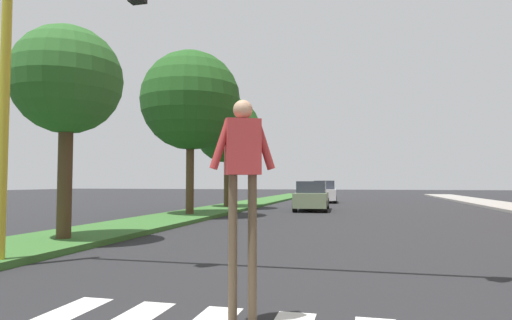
# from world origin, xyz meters

# --- Properties ---
(ground_plane) EXTENTS (140.00, 140.00, 0.00)m
(ground_plane) POSITION_xyz_m (0.00, 30.00, 0.00)
(ground_plane) COLOR #262628
(median_strip) EXTENTS (2.87, 64.00, 0.15)m
(median_strip) POSITION_xyz_m (-7.76, 28.00, 0.07)
(median_strip) COLOR #386B2D
(median_strip) RESTS_ON ground_plane
(tree_mid) EXTENTS (2.81, 2.81, 5.48)m
(tree_mid) POSITION_xyz_m (-7.52, 14.22, 4.18)
(tree_mid) COLOR #4C3823
(tree_mid) RESTS_ON median_strip
(tree_far) EXTENTS (4.55, 4.55, 7.45)m
(tree_far) POSITION_xyz_m (-7.70, 22.97, 5.31)
(tree_far) COLOR #4C3823
(tree_far) RESTS_ON median_strip
(tree_distant) EXTENTS (3.94, 3.94, 6.52)m
(tree_distant) POSITION_xyz_m (-7.83, 28.96, 4.68)
(tree_distant) COLOR #4C3823
(tree_distant) RESTS_ON median_strip
(traffic_light_gantry) EXTENTS (9.19, 0.30, 6.00)m
(traffic_light_gantry) POSITION_xyz_m (-3.91, 11.31, 4.37)
(traffic_light_gantry) COLOR gold
(traffic_light_gantry) RESTS_ON median_strip
(pedestrian_performer) EXTENTS (0.71, 0.41, 2.49)m
(pedestrian_performer) POSITION_xyz_m (-1.42, 9.28, 1.66)
(pedestrian_performer) COLOR brown
(pedestrian_performer) RESTS_ON ground_plane
(sedan_midblock) EXTENTS (1.98, 4.36, 1.63)m
(sedan_midblock) POSITION_xyz_m (-2.82, 28.77, 0.76)
(sedan_midblock) COLOR gray
(sedan_midblock) RESTS_ON ground_plane
(sedan_distant) EXTENTS (2.05, 4.52, 1.70)m
(sedan_distant) POSITION_xyz_m (-2.92, 38.69, 0.79)
(sedan_distant) COLOR silver
(sedan_distant) RESTS_ON ground_plane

